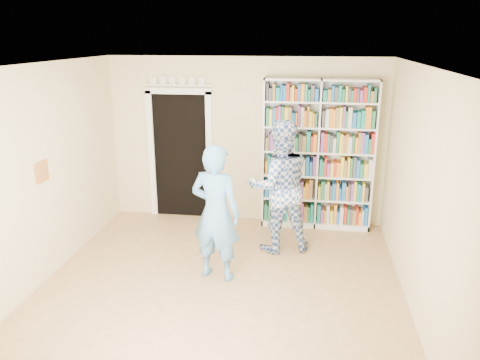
# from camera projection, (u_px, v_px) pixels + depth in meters

# --- Properties ---
(floor) EXTENTS (5.00, 5.00, 0.00)m
(floor) POSITION_uv_depth(u_px,v_px,m) (217.00, 294.00, 5.69)
(floor) COLOR #9C734B
(floor) RESTS_ON ground
(ceiling) EXTENTS (5.00, 5.00, 0.00)m
(ceiling) POSITION_uv_depth(u_px,v_px,m) (214.00, 66.00, 4.89)
(ceiling) COLOR white
(ceiling) RESTS_ON wall_back
(wall_back) EXTENTS (4.50, 0.00, 4.50)m
(wall_back) POSITION_uv_depth(u_px,v_px,m) (245.00, 141.00, 7.65)
(wall_back) COLOR beige
(wall_back) RESTS_ON floor
(wall_left) EXTENTS (0.00, 5.00, 5.00)m
(wall_left) POSITION_uv_depth(u_px,v_px,m) (32.00, 180.00, 5.60)
(wall_left) COLOR beige
(wall_left) RESTS_ON floor
(wall_right) EXTENTS (0.00, 5.00, 5.00)m
(wall_right) POSITION_uv_depth(u_px,v_px,m) (423.00, 198.00, 4.98)
(wall_right) COLOR beige
(wall_right) RESTS_ON floor
(bookshelf) EXTENTS (1.74, 0.33, 2.39)m
(bookshelf) POSITION_uv_depth(u_px,v_px,m) (318.00, 155.00, 7.38)
(bookshelf) COLOR white
(bookshelf) RESTS_ON floor
(doorway) EXTENTS (1.10, 0.08, 2.43)m
(doorway) POSITION_uv_depth(u_px,v_px,m) (180.00, 149.00, 7.83)
(doorway) COLOR black
(doorway) RESTS_ON floor
(wall_art) EXTENTS (0.03, 0.25, 0.25)m
(wall_art) POSITION_uv_depth(u_px,v_px,m) (42.00, 172.00, 5.77)
(wall_art) COLOR brown
(wall_art) RESTS_ON wall_left
(man_blue) EXTENTS (0.72, 0.56, 1.77)m
(man_blue) POSITION_uv_depth(u_px,v_px,m) (216.00, 213.00, 5.84)
(man_blue) COLOR #5792C3
(man_blue) RESTS_ON floor
(man_plaid) EXTENTS (1.11, 0.97, 1.92)m
(man_plaid) POSITION_uv_depth(u_px,v_px,m) (279.00, 187.00, 6.62)
(man_plaid) COLOR #2C4C89
(man_plaid) RESTS_ON floor
(paper_sheet) EXTENTS (0.21, 0.05, 0.30)m
(paper_sheet) POSITION_uv_depth(u_px,v_px,m) (283.00, 188.00, 6.40)
(paper_sheet) COLOR white
(paper_sheet) RESTS_ON man_plaid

